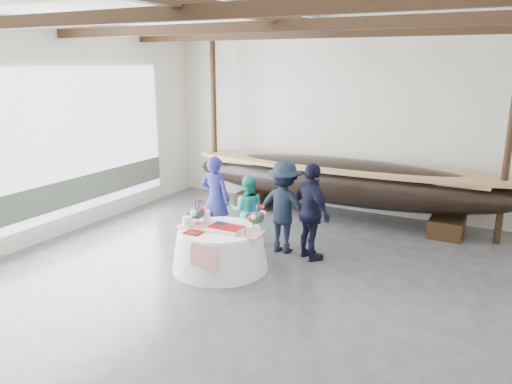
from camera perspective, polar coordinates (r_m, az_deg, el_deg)
The scene contains 12 objects.
floor at distance 7.97m, azimuth -3.05°, elevation -12.99°, with size 10.00×12.00×0.01m, color #3D3D42.
wall_back at distance 12.66m, azimuth 11.10°, elevation 7.84°, with size 10.00×0.02×4.50m, color silver.
wall_left at distance 10.67m, azimuth -27.00°, elevation 5.28°, with size 0.02×12.00×4.50m, color silver.
pavilion_structure at distance 7.82m, azimuth -0.06°, elevation 16.90°, with size 9.80×11.76×4.50m.
open_bay at distance 11.29m, azimuth -22.49°, elevation 4.01°, with size 0.03×7.00×3.20m.
longboat_display at distance 11.99m, azimuth 9.92°, elevation 1.24°, with size 8.00×1.60×1.50m.
banquet_table at distance 9.22m, azimuth -4.13°, elevation -6.46°, with size 1.76×1.76×0.76m.
tabletop_items at distance 9.18m, azimuth -3.92°, elevation -3.07°, with size 1.67×1.04×0.40m.
guest_woman_blue at distance 10.56m, azimuth -4.65°, elevation -0.70°, with size 0.66×0.43×1.81m, color navy.
guest_woman_teal at distance 10.26m, azimuth -1.00°, elevation -2.13°, with size 0.71×0.55×1.46m, color teal.
guest_man_left at distance 9.84m, azimuth 3.22°, elevation -1.75°, with size 1.19×0.68×1.84m, color black.
guest_man_right at distance 9.49m, azimuth 6.35°, elevation -2.30°, with size 1.11×0.46×1.89m, color black.
Camera 1 is at (3.69, -6.02, 3.70)m, focal length 35.00 mm.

